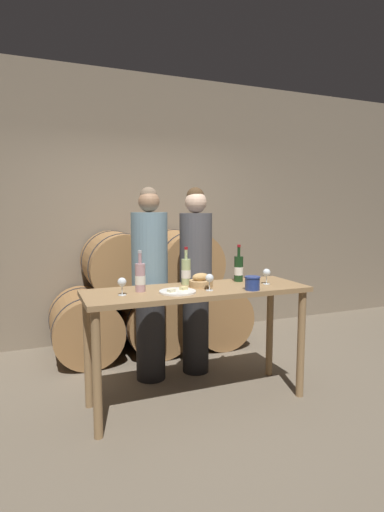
{
  "coord_description": "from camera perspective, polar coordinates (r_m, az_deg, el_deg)",
  "views": [
    {
      "loc": [
        -1.21,
        -2.92,
        1.59
      ],
      "look_at": [
        0.0,
        0.12,
        1.21
      ],
      "focal_mm": 28.0,
      "sensor_mm": 36.0,
      "label": 1
    }
  ],
  "objects": [
    {
      "name": "cheese_plate",
      "position": [
        3.07,
        -2.07,
        -5.08
      ],
      "size": [
        0.28,
        0.28,
        0.04
      ],
      "color": "white",
      "rests_on": "tasting_table"
    },
    {
      "name": "wine_bottle_rose",
      "position": [
        3.11,
        -7.41,
        -3.04
      ],
      "size": [
        0.08,
        0.08,
        0.32
      ],
      "color": "#BC8E93",
      "rests_on": "tasting_table"
    },
    {
      "name": "wine_glass_far_left",
      "position": [
        3.0,
        -9.98,
        -3.78
      ],
      "size": [
        0.07,
        0.07,
        0.13
      ],
      "color": "white",
      "rests_on": "tasting_table"
    },
    {
      "name": "person_right",
      "position": [
        3.84,
        0.54,
        -3.11
      ],
      "size": [
        0.31,
        0.31,
        1.8
      ],
      "color": "#232326",
      "rests_on": "ground_plane"
    },
    {
      "name": "stone_wall_back",
      "position": [
        5.0,
        -7.77,
        6.75
      ],
      "size": [
        10.0,
        0.12,
        3.2
      ],
      "color": "gray",
      "rests_on": "ground_plane"
    },
    {
      "name": "ground_plane",
      "position": [
        3.54,
        0.77,
        -20.0
      ],
      "size": [
        10.0,
        10.0,
        0.0
      ],
      "primitive_type": "plane",
      "color": "#726654"
    },
    {
      "name": "barrel_stack",
      "position": [
        4.56,
        -5.86,
        -5.77
      ],
      "size": [
        2.2,
        0.88,
        1.36
      ],
      "color": "#9E7042",
      "rests_on": "ground_plane"
    },
    {
      "name": "wine_glass_left",
      "position": [
        3.12,
        2.52,
        -3.25
      ],
      "size": [
        0.07,
        0.07,
        0.13
      ],
      "color": "white",
      "rests_on": "tasting_table"
    },
    {
      "name": "wine_bottle_white",
      "position": [
        3.37,
        -0.85,
        -2.24
      ],
      "size": [
        0.08,
        0.08,
        0.32
      ],
      "color": "#ADBC7F",
      "rests_on": "tasting_table"
    },
    {
      "name": "wine_glass_center",
      "position": [
        3.45,
        10.61,
        -2.42
      ],
      "size": [
        0.07,
        0.07,
        0.13
      ],
      "color": "white",
      "rests_on": "tasting_table"
    },
    {
      "name": "tasting_table",
      "position": [
        3.26,
        0.79,
        -7.11
      ],
      "size": [
        1.82,
        0.6,
        0.96
      ],
      "color": "#99754C",
      "rests_on": "ground_plane"
    },
    {
      "name": "wine_bottle_red",
      "position": [
        3.54,
        6.68,
        -1.81
      ],
      "size": [
        0.08,
        0.08,
        0.33
      ],
      "color": "#193819",
      "rests_on": "tasting_table"
    },
    {
      "name": "blue_crock",
      "position": [
        3.19,
        8.62,
        -3.77
      ],
      "size": [
        0.12,
        0.12,
        0.11
      ],
      "color": "navy",
      "rests_on": "tasting_table"
    },
    {
      "name": "person_left",
      "position": [
        3.7,
        -6.03,
        -3.81
      ],
      "size": [
        0.33,
        0.33,
        1.79
      ],
      "color": "#232326",
      "rests_on": "ground_plane"
    },
    {
      "name": "bread_basket",
      "position": [
        3.29,
        1.27,
        -3.67
      ],
      "size": [
        0.2,
        0.2,
        0.11
      ],
      "color": "tan",
      "rests_on": "tasting_table"
    }
  ]
}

